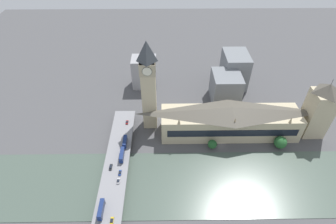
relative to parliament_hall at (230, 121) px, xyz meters
name	(u,v)px	position (x,y,z in m)	size (l,w,h in m)	color
ground_plane	(221,147)	(-15.02, 8.00, -12.99)	(600.00, 600.00, 0.00)	#4C4C4F
river_water	(229,182)	(-46.99, 8.00, -12.84)	(51.94, 360.00, 0.30)	#47564C
parliament_hall	(230,121)	(0.00, 0.00, 0.00)	(24.50, 106.04, 26.15)	#C1B28E
clock_tower	(148,84)	(11.07, 62.36, 26.95)	(11.86, 11.86, 74.51)	#C1B28E
victoria_tower	(319,110)	(0.06, -65.33, 10.28)	(16.63, 16.63, 50.55)	#C1B28E
road_bridge	(114,179)	(-46.99, 84.09, -8.15)	(135.88, 16.80, 6.00)	slate
double_decker_bus_lead	(125,142)	(-16.87, 79.96, -4.38)	(10.47, 2.60, 4.73)	navy
double_decker_bus_mid	(122,155)	(-29.21, 80.67, -4.40)	(11.81, 2.66, 4.71)	navy
double_decker_bus_rear	(101,209)	(-70.04, 87.83, -4.24)	(11.98, 2.56, 4.99)	navy
car_northbound_lead	(118,181)	(-49.53, 80.77, -6.32)	(3.87, 1.85, 1.37)	silver
car_northbound_mid	(112,221)	(-75.95, 80.98, -6.34)	(4.36, 1.85, 1.28)	gold
car_northbound_tail	(127,122)	(6.11, 80.99, -6.29)	(4.02, 1.90, 1.39)	maroon
car_southbound_mid	(111,167)	(-38.33, 87.35, -6.27)	(4.79, 1.82, 1.46)	black
car_southbound_tail	(120,173)	(-43.06, 80.52, -6.30)	(4.26, 1.77, 1.41)	navy
city_block_west	(144,72)	(68.48, 69.95, 1.80)	(18.67, 23.05, 29.59)	#939399
city_block_center	(226,87)	(44.47, -4.64, 0.15)	(28.23, 24.92, 26.28)	slate
city_block_east	(234,69)	(69.41, -17.24, 3.37)	(30.85, 22.89, 32.73)	slate
tree_embankment_near	(212,144)	(-16.96, 15.27, -8.08)	(6.88, 6.88, 8.37)	brown
tree_embankment_mid	(280,142)	(-16.75, -35.56, -7.03)	(9.33, 9.33, 10.64)	brown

